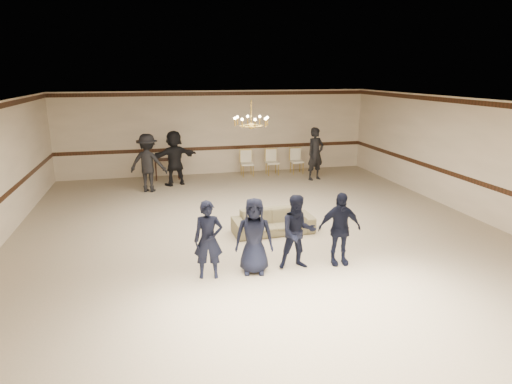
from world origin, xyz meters
TOP-DOWN VIEW (x-y plane):
  - room at (0.00, 0.00)m, footprint 12.01×14.01m
  - chair_rail at (0.00, 6.99)m, footprint 12.00×0.02m
  - crown_molding at (0.00, 6.99)m, footprint 12.00×0.02m
  - chandelier at (0.00, 1.00)m, footprint 0.94×0.94m
  - boy_a at (-1.55, -2.07)m, footprint 0.61×0.44m
  - boy_b at (-0.65, -2.07)m, footprint 0.84×0.64m
  - boy_c at (0.25, -2.07)m, footprint 0.79×0.65m
  - boy_d at (1.15, -2.07)m, footprint 0.93×0.45m
  - settee at (0.32, -0.01)m, footprint 2.02×0.86m
  - adult_left at (-2.65, 4.77)m, footprint 1.42×1.10m
  - adult_mid at (-1.75, 5.47)m, footprint 1.88×1.13m
  - adult_right at (3.35, 5.07)m, footprint 0.82×0.67m
  - banquet_chair_left at (1.02, 6.19)m, footprint 0.52×0.52m
  - banquet_chair_mid at (2.02, 6.19)m, footprint 0.48×0.48m
  - banquet_chair_right at (3.02, 6.19)m, footprint 0.48×0.48m
  - console_table at (-1.98, 6.39)m, footprint 0.95×0.45m

SIDE VIEW (x-z plane):
  - settee at x=0.32m, z-range 0.00..0.58m
  - console_table at x=-1.98m, z-range 0.00..0.78m
  - banquet_chair_left at x=1.02m, z-range 0.00..0.98m
  - banquet_chair_mid at x=2.02m, z-range 0.00..0.98m
  - banquet_chair_right at x=3.02m, z-range 0.00..0.98m
  - boy_a at x=-1.55m, z-range 0.00..1.54m
  - boy_b at x=-0.65m, z-range 0.00..1.54m
  - boy_c at x=0.25m, z-range 0.00..1.54m
  - boy_d at x=1.15m, z-range 0.00..1.54m
  - adult_left at x=-2.65m, z-range 0.00..1.93m
  - adult_mid at x=-1.75m, z-range 0.00..1.93m
  - adult_right at x=3.35m, z-range 0.00..1.93m
  - chair_rail at x=0.00m, z-range 0.93..1.07m
  - room at x=0.00m, z-range -0.01..3.20m
  - chandelier at x=0.00m, z-range 2.43..3.32m
  - crown_molding at x=0.00m, z-range 3.01..3.15m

